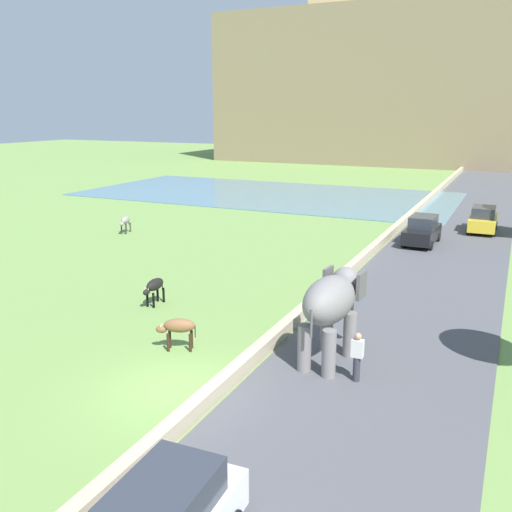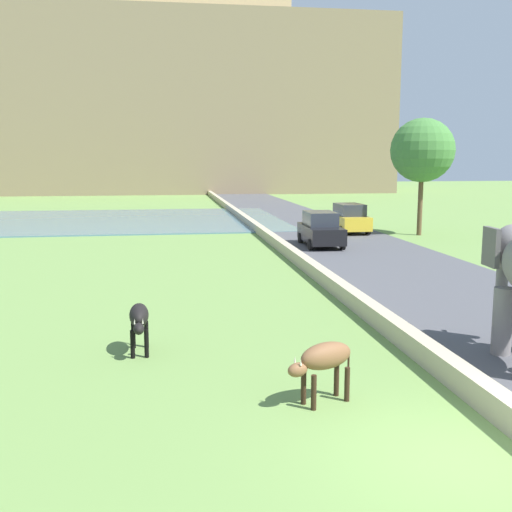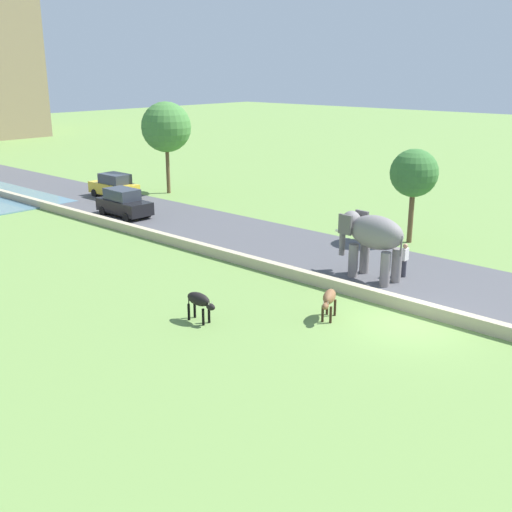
% 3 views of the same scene
% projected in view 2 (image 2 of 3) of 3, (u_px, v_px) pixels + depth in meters
% --- Properties ---
extents(ground_plane, '(220.00, 220.00, 0.00)m').
position_uv_depth(ground_plane, '(470.00, 460.00, 9.06)').
color(ground_plane, '#6B8E47').
extents(road_surface, '(7.00, 120.00, 0.06)m').
position_uv_depth(road_surface, '(363.00, 252.00, 29.32)').
color(road_surface, '#4C4C51').
rests_on(road_surface, ground).
extents(barrier_wall, '(0.40, 110.00, 0.50)m').
position_uv_depth(barrier_wall, '(295.00, 255.00, 26.77)').
color(barrier_wall, tan).
rests_on(barrier_wall, ground).
extents(lake, '(36.00, 18.00, 0.08)m').
position_uv_depth(lake, '(30.00, 221.00, 43.41)').
color(lake, slate).
rests_on(lake, ground).
extents(hill_distant, '(64.00, 28.00, 22.99)m').
position_uv_depth(hill_distant, '(152.00, 110.00, 87.47)').
color(hill_distant, '#897556').
rests_on(hill_distant, ground).
extents(fort_on_hill, '(39.26, 8.00, 7.88)m').
position_uv_depth(fort_on_hill, '(150.00, 4.00, 85.19)').
color(fort_on_hill, tan).
rests_on(fort_on_hill, hill_distant).
extents(car_yellow, '(1.83, 4.02, 1.80)m').
position_uv_depth(car_yellow, '(348.00, 218.00, 36.74)').
color(car_yellow, gold).
rests_on(car_yellow, ground).
extents(car_black, '(1.90, 4.05, 1.80)m').
position_uv_depth(car_black, '(321.00, 230.00, 30.97)').
color(car_black, black).
rests_on(car_black, ground).
extents(cow_black, '(0.47, 1.39, 1.15)m').
position_uv_depth(cow_black, '(139.00, 318.00, 13.93)').
color(cow_black, black).
rests_on(cow_black, ground).
extents(cow_brown, '(1.41, 0.85, 1.15)m').
position_uv_depth(cow_brown, '(324.00, 360.00, 11.06)').
color(cow_brown, brown).
rests_on(cow_brown, ground).
extents(tree_mid, '(3.70, 3.70, 6.81)m').
position_uv_depth(tree_mid, '(422.00, 151.00, 35.19)').
color(tree_mid, brown).
rests_on(tree_mid, ground).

